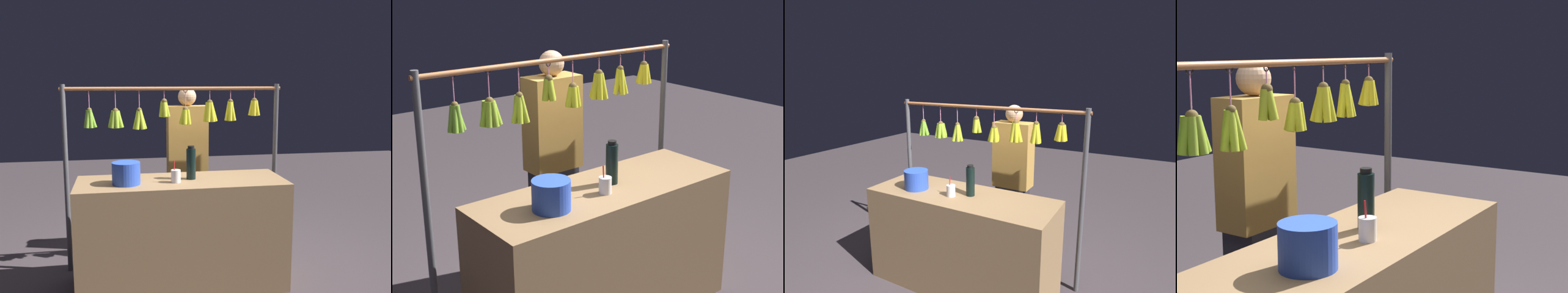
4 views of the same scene
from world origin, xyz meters
The scene contains 7 objects.
ground_plane centered at (0.00, 0.00, 0.00)m, with size 12.00×12.00×0.00m, color #42383D.
market_counter centered at (0.00, 0.00, 0.45)m, with size 1.70×0.61×0.90m, color olive.
display_rack centered at (0.00, -0.44, 1.25)m, with size 1.98×0.14×1.68m.
water_bottle centered at (-0.08, -0.03, 1.04)m, with size 0.08×0.08×0.28m.
blue_bucket centered at (0.45, 0.07, 0.99)m, with size 0.22×0.22×0.18m, color blue.
drink_cup centered at (0.06, 0.07, 0.96)m, with size 0.08×0.08×0.18m.
vendor_person centered at (-0.17, -0.76, 0.81)m, with size 0.39×0.21×1.64m.
Camera 1 is at (0.49, 3.40, 1.72)m, focal length 39.50 mm.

